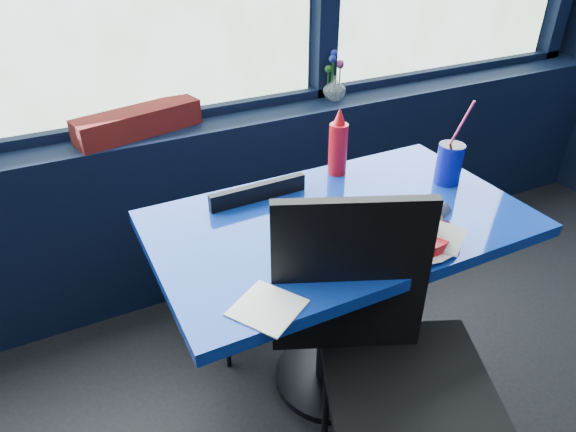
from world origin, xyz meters
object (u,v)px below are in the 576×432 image
at_px(planter_box, 138,122).
at_px(flower_vase, 335,85).
at_px(chair_near_back, 250,252).
at_px(food_basket, 417,234).
at_px(ketchup_bottle, 338,145).
at_px(near_table, 338,263).
at_px(chair_near_front, 384,347).
at_px(soda_cup, 449,163).

distance_m(planter_box, flower_vase, 0.93).
bearing_deg(chair_near_back, planter_box, -66.23).
bearing_deg(food_basket, ketchup_bottle, 88.22).
distance_m(near_table, ketchup_bottle, 0.43).
xyz_separation_m(chair_near_back, food_basket, (0.31, -0.55, 0.32)).
height_order(near_table, ketchup_bottle, ketchup_bottle).
bearing_deg(planter_box, chair_near_back, -78.41).
bearing_deg(chair_near_back, flower_vase, -143.11).
distance_m(chair_near_front, soda_cup, 0.75).
bearing_deg(soda_cup, food_basket, -142.79).
bearing_deg(planter_box, near_table, -76.69).
xyz_separation_m(flower_vase, food_basket, (-0.37, -1.09, -0.09)).
xyz_separation_m(planter_box, food_basket, (0.56, -1.08, -0.07)).
bearing_deg(flower_vase, soda_cup, -91.51).
distance_m(flower_vase, ketchup_bottle, 0.67).
height_order(near_table, chair_near_front, chair_near_front).
bearing_deg(near_table, chair_near_front, -102.81).
relative_size(near_table, chair_near_front, 1.21).
bearing_deg(near_table, food_basket, -61.16).
xyz_separation_m(planter_box, soda_cup, (0.91, -0.82, -0.02)).
bearing_deg(planter_box, chair_near_front, -87.94).
xyz_separation_m(near_table, soda_cup, (0.47, 0.04, 0.26)).
relative_size(flower_vase, soda_cup, 0.75).
relative_size(ketchup_bottle, soda_cup, 0.83).
relative_size(chair_near_front, ketchup_bottle, 3.92).
bearing_deg(ketchup_bottle, flower_vase, 59.98).
bearing_deg(soda_cup, flower_vase, 88.49).
relative_size(near_table, planter_box, 2.33).
bearing_deg(near_table, soda_cup, 4.86).
relative_size(flower_vase, food_basket, 0.87).
bearing_deg(food_basket, planter_box, 119.02).
distance_m(chair_near_front, planter_box, 1.32).
distance_m(chair_near_front, chair_near_back, 0.73).
bearing_deg(chair_near_back, food_basket, 117.88).
bearing_deg(planter_box, ketchup_bottle, -58.11).
distance_m(chair_near_front, food_basket, 0.34).
relative_size(chair_near_back, soda_cup, 2.63).
bearing_deg(ketchup_bottle, soda_cup, -37.26).
relative_size(food_basket, soda_cup, 0.86).
bearing_deg(chair_near_back, near_table, 118.15).
bearing_deg(near_table, flower_vase, 60.37).
xyz_separation_m(chair_near_front, soda_cup, (0.56, 0.43, 0.26)).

